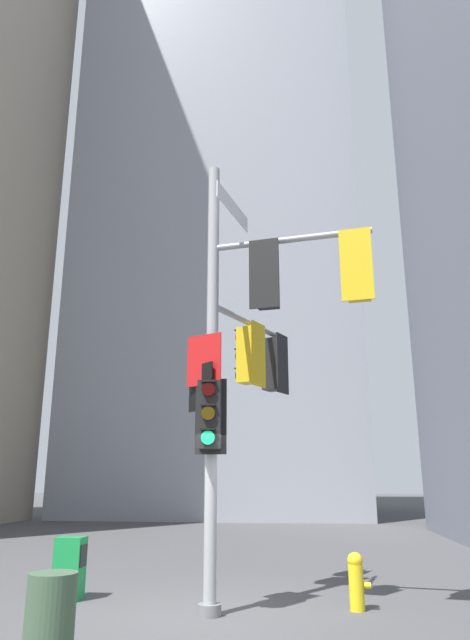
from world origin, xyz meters
TOP-DOWN VIEW (x-y plane):
  - ground at (0.00, 0.00)m, footprint 120.00×120.00m
  - building_mid_block at (-2.92, 24.06)m, footprint 14.63×14.63m
  - signal_pole_assembly at (0.65, 0.32)m, footprint 2.95×3.08m
  - fire_hydrant at (2.11, 0.56)m, footprint 0.33×0.23m
  - newspaper_box at (-2.43, 0.82)m, footprint 0.45×0.36m
  - trash_bin at (-1.24, -2.60)m, footprint 0.50×0.50m

SIDE VIEW (x-z plane):
  - ground at x=0.00m, z-range 0.00..0.00m
  - fire_hydrant at x=2.11m, z-range 0.02..0.82m
  - trash_bin at x=-1.24m, z-range 0.00..0.94m
  - newspaper_box at x=-2.43m, z-range 0.00..0.95m
  - signal_pole_assembly at x=0.65m, z-range 0.45..7.52m
  - building_mid_block at x=-2.92m, z-range 0.00..41.07m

